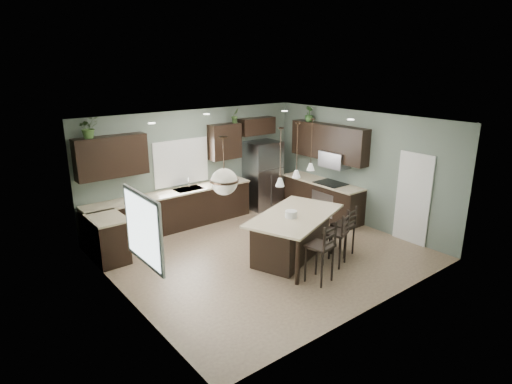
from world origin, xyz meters
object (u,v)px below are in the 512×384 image
at_px(bar_stool_center, 335,238).
at_px(plant_back_left, 88,127).
at_px(kitchen_island, 295,235).
at_px(serving_dish, 291,214).
at_px(refrigerator, 263,175).
at_px(bar_stool_right, 343,230).
at_px(bar_stool_left, 320,252).

relative_size(bar_stool_center, plant_back_left, 2.53).
height_order(kitchen_island, plant_back_left, plant_back_left).
bearing_deg(serving_dish, refrigerator, 60.38).
height_order(refrigerator, bar_stool_right, refrigerator).
relative_size(refrigerator, bar_stool_right, 1.71).
bearing_deg(serving_dish, bar_stool_left, -101.58).
height_order(refrigerator, kitchen_island, refrigerator).
distance_m(bar_stool_left, bar_stool_right, 1.35).
relative_size(serving_dish, bar_stool_left, 0.20).
relative_size(kitchen_island, bar_stool_center, 1.99).
distance_m(refrigerator, bar_stool_center, 3.85).
xyz_separation_m(kitchen_island, bar_stool_left, (-0.39, -1.07, 0.13)).
bearing_deg(refrigerator, bar_stool_right, -100.47).
bearing_deg(bar_stool_center, kitchen_island, 93.29).
relative_size(refrigerator, bar_stool_center, 1.65).
bearing_deg(bar_stool_right, bar_stool_left, -165.49).
bearing_deg(plant_back_left, bar_stool_center, -48.75).
xyz_separation_m(serving_dish, bar_stool_right, (1.04, -0.49, -0.45)).
height_order(kitchen_island, bar_stool_left, bar_stool_left).
relative_size(bar_stool_left, bar_stool_right, 1.09).
xyz_separation_m(bar_stool_right, plant_back_left, (-3.84, 3.61, 2.08)).
relative_size(serving_dish, plant_back_left, 0.54).
distance_m(serving_dish, bar_stool_right, 1.24).
xyz_separation_m(bar_stool_left, bar_stool_center, (0.76, 0.29, -0.03)).
bearing_deg(bar_stool_right, kitchen_island, 139.03).
xyz_separation_m(refrigerator, serving_dish, (-1.68, -2.95, 0.07)).
distance_m(bar_stool_left, bar_stool_center, 0.81).
relative_size(bar_stool_right, plant_back_left, 2.43).
distance_m(kitchen_island, bar_stool_right, 1.03).
xyz_separation_m(kitchen_island, serving_dish, (-0.19, -0.07, 0.53)).
xyz_separation_m(refrigerator, kitchen_island, (-1.49, -2.88, -0.46)).
bearing_deg(bar_stool_left, serving_dish, 68.29).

